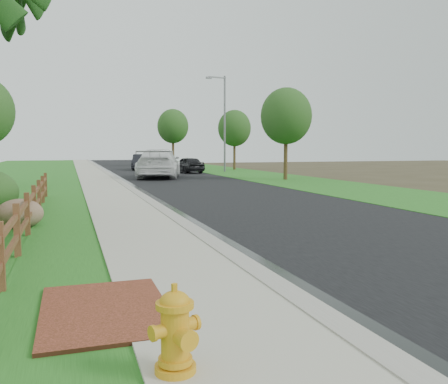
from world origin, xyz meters
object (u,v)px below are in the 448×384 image
object	(u,v)px
ranch_fence	(31,206)
streetlight	(223,118)
white_suv	(159,163)
fire_hydrant	(175,332)
dark_car_mid	(188,165)

from	to	relation	value
ranch_fence	streetlight	xyz separation A→B (m)	(14.22, 27.12, 4.23)
ranch_fence	white_suv	xyz separation A→B (m)	(7.22, 20.73, 0.43)
fire_hydrant	white_suv	size ratio (longest dim) A/B	0.12
ranch_fence	dark_car_mid	xyz separation A→B (m)	(10.80, 26.53, 0.10)
ranch_fence	fire_hydrant	xyz separation A→B (m)	(1.90, -9.41, -0.13)
ranch_fence	white_suv	world-z (taller)	white_suv
white_suv	dark_car_mid	bearing A→B (deg)	-106.42
white_suv	streetlight	size ratio (longest dim) A/B	0.83
ranch_fence	white_suv	bearing A→B (deg)	70.80
white_suv	dark_car_mid	size ratio (longest dim) A/B	1.73
streetlight	fire_hydrant	bearing A→B (deg)	-108.63
ranch_fence	dark_car_mid	size ratio (longest dim) A/B	4.14
dark_car_mid	streetlight	distance (m)	5.39
white_suv	streetlight	distance (m)	10.21
ranch_fence	dark_car_mid	bearing A→B (deg)	67.85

